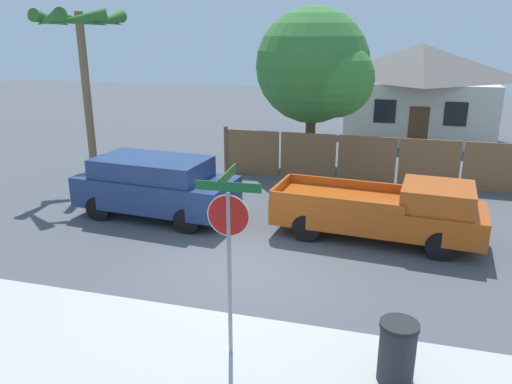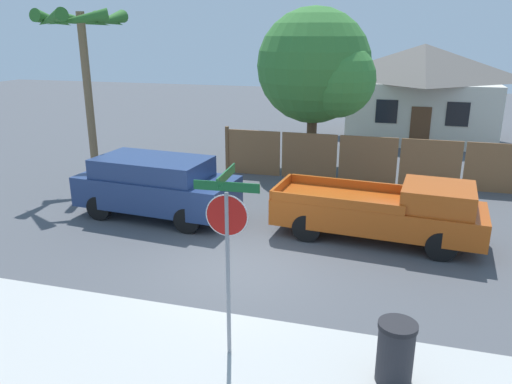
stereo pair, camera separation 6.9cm
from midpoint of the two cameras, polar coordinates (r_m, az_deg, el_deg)
ground_plane at (r=11.91m, az=-1.70°, el=-8.57°), size 80.00×80.00×0.00m
sidewalk_strip at (r=9.03m, az=-8.91°, el=-18.25°), size 36.00×3.20×0.01m
wooden_fence at (r=18.61m, az=16.07°, el=3.34°), size 13.08×0.12×1.82m
house at (r=27.59m, az=18.41°, el=11.02°), size 7.57×6.49×4.75m
oak_tree at (r=19.90m, az=7.30°, el=13.79°), size 4.63×4.41×6.26m
palm_tree at (r=18.67m, az=-19.14°, el=16.60°), size 2.96×3.17×6.04m
red_suv at (r=15.08m, az=-11.21°, el=0.82°), size 4.85×2.40×1.79m
orange_pickup at (r=13.56m, az=14.79°, el=-2.10°), size 5.55×2.33×1.64m
stop_sign at (r=8.00m, az=-3.06°, el=-4.66°), size 1.07×0.96×3.26m
trash_bin at (r=8.47m, az=15.88°, el=-17.20°), size 0.61×0.61×1.04m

